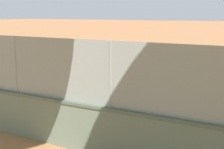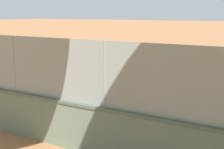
% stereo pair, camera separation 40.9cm
% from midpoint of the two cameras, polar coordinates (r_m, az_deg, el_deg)
% --- Properties ---
extents(ground_plane, '(260.00, 260.00, 0.00)m').
position_cam_midpoint_polar(ground_plane, '(17.44, 6.96, -1.09)').
color(ground_plane, '#A36B42').
extents(perimeter_wall, '(26.20, 0.50, 1.37)m').
position_cam_midpoint_polar(perimeter_wall, '(8.13, -1.73, -10.58)').
color(perimeter_wall, slate).
rests_on(perimeter_wall, ground_plane).
extents(fence_panel_on_wall, '(25.74, 0.25, 1.69)m').
position_cam_midpoint_polar(fence_panel_on_wall, '(7.70, -1.80, 0.00)').
color(fence_panel_on_wall, gray).
rests_on(fence_panel_on_wall, perimeter_wall).
extents(player_crossing_court, '(0.79, 1.18, 1.73)m').
position_cam_midpoint_polar(player_crossing_court, '(12.28, -4.41, -1.41)').
color(player_crossing_court, '#591919').
rests_on(player_crossing_court, ground_plane).
extents(player_foreground_swinging, '(0.79, 0.75, 1.64)m').
position_cam_midpoint_polar(player_foreground_swinging, '(14.30, -18.44, -0.39)').
color(player_foreground_swinging, black).
rests_on(player_foreground_swinging, ground_plane).
extents(sports_ball, '(0.18, 0.18, 0.18)m').
position_cam_midpoint_polar(sports_ball, '(10.80, -1.08, -8.36)').
color(sports_ball, '#3399D8').
rests_on(sports_ball, ground_plane).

